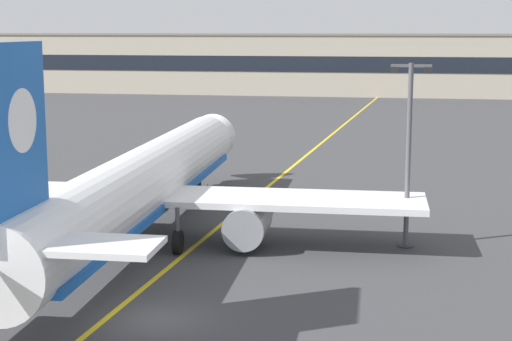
{
  "coord_description": "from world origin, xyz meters",
  "views": [
    {
      "loc": [
        9.92,
        -31.37,
        12.12
      ],
      "look_at": [
        2.24,
        11.75,
        4.44
      ],
      "focal_mm": 56.9,
      "sensor_mm": 36.0,
      "label": 1
    }
  ],
  "objects": [
    {
      "name": "ground_plane",
      "position": [
        0.0,
        0.0,
        0.0
      ],
      "size": [
        400.0,
        400.0,
        0.0
      ],
      "primitive_type": "plane",
      "color": "#3D3D3F"
    },
    {
      "name": "safety_cone_by_nose_gear",
      "position": [
        -4.32,
        27.53,
        0.26
      ],
      "size": [
        0.44,
        0.44,
        0.55
      ],
      "color": "orange",
      "rests_on": "ground"
    },
    {
      "name": "airliner_foreground",
      "position": [
        -4.43,
        11.8,
        3.37
      ],
      "size": [
        32.12,
        41.47,
        11.65
      ],
      "color": "white",
      "rests_on": "ground"
    },
    {
      "name": "apron_lamp_post",
      "position": [
        10.46,
        13.69,
        5.43
      ],
      "size": [
        2.24,
        0.9,
        10.29
      ],
      "color": "#515156",
      "rests_on": "ground"
    },
    {
      "name": "terminal_building",
      "position": [
        7.62,
        120.45,
        5.66
      ],
      "size": [
        157.64,
        12.4,
        11.3
      ],
      "color": "#B2A893",
      "rests_on": "ground"
    },
    {
      "name": "taxiway_centreline",
      "position": [
        0.0,
        30.0,
        0.0
      ],
      "size": [
        12.69,
        179.59,
        0.01
      ],
      "primitive_type": "cube",
      "rotation": [
        0.0,
        0.0,
        -0.07
      ],
      "color": "yellow",
      "rests_on": "ground"
    }
  ]
}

